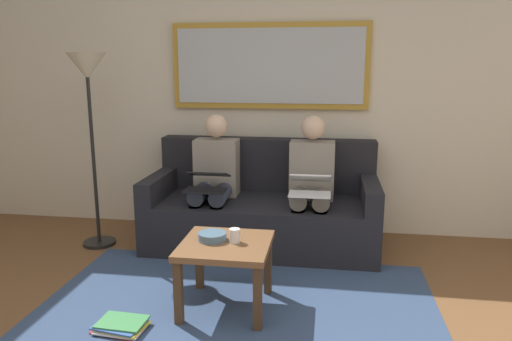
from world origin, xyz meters
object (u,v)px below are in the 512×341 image
Objects in this scene: bowl at (212,236)px; laptop_black at (207,181)px; framed_mirror at (269,66)px; person_left at (311,180)px; magazine_stack at (121,326)px; cup at (235,236)px; person_right at (214,176)px; standing_lamp at (88,88)px; laptop_white at (310,185)px; couch at (263,209)px; coffee_table at (226,253)px.

laptop_black reaches higher than bowl.
framed_mirror is 1.58× the size of person_left.
framed_mirror is 2.58m from magazine_stack.
cup is 1.22m from person_left.
framed_mirror is at bearing -47.35° from person_left.
framed_mirror reaches higher than person_right.
cup is 1.21m from person_right.
standing_lamp reaches higher than person_left.
standing_lamp is at bearing -33.49° from cup.
laptop_black is (0.40, -0.89, 0.13)m from cup.
person_right reaches higher than cup.
laptop_white is at bearing 164.19° from person_right.
laptop_white is (0.00, 0.24, 0.01)m from person_left.
person_right is at bearing -98.20° from magazine_stack.
couch is 1.22m from coffee_table.
bowl is at bearing -139.31° from magazine_stack.
coffee_table is 1.27m from person_left.
couch reaches higher than bowl.
person_left is 3.47× the size of magazine_stack.
standing_lamp reaches higher than magazine_stack.
standing_lamp reaches higher than bowl.
standing_lamp is at bearing 6.13° from person_left.
magazine_stack is (0.57, 0.38, -0.34)m from coffee_table.
laptop_black is at bearing 177.43° from standing_lamp.
person_left is at bearing -111.14° from cup.
coffee_table is 0.50× the size of person_right.
standing_lamp is at bearing 10.57° from couch.
person_right is (0.84, 0.00, 0.00)m from person_left.
couch is 1.30m from framed_mirror.
person_left is at bearing -163.82° from laptop_black.
coffee_table is 1.69× the size of laptop_black.
cup is 0.15m from bowl.
couch is 21.82× the size of cup.
framed_mirror reaches higher than laptop_white.
person_left is (-0.42, 0.46, -0.94)m from framed_mirror.
cup is 0.05× the size of standing_lamp.
laptop_white is 0.84m from laptop_black.
framed_mirror is 5.36× the size of laptop_black.
cup is 0.87m from magazine_stack.
laptop_black is 1.02× the size of magazine_stack.
person_right is (0.42, 0.07, 0.30)m from couch.
bowl is 1.07m from laptop_white.
coffee_table is at bearing 110.93° from laptop_black.
person_left is (-0.42, 0.07, 0.30)m from couch.
person_right is 3.47× the size of magazine_stack.
laptop_black reaches higher than cup.
couch is 1.18× the size of standing_lamp.
cup is (0.02, 1.20, 0.18)m from couch.
person_left reaches higher than laptop_black.
person_left is at bearing -173.87° from standing_lamp.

